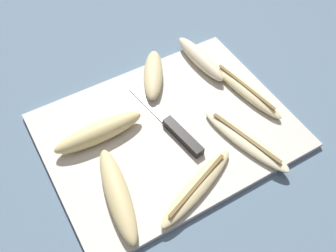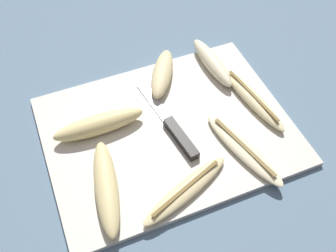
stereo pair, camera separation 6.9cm
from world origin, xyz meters
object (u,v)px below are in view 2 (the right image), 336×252
at_px(banana_ripe_center, 162,73).
at_px(banana_golden_short, 99,124).
at_px(banana_mellow_near, 186,190).
at_px(banana_spotted_left, 106,187).
at_px(banana_soft_right, 253,99).
at_px(banana_pale_long, 244,149).
at_px(banana_bright_far, 212,62).
at_px(knife, 176,131).

height_order(banana_ripe_center, banana_golden_short, banana_golden_short).
height_order(banana_mellow_near, banana_spotted_left, banana_spotted_left).
xyz_separation_m(banana_mellow_near, banana_soft_right, (0.22, 0.14, 0.00)).
bearing_deg(banana_spotted_left, banana_soft_right, 14.02).
height_order(banana_golden_short, banana_pale_long, banana_golden_short).
bearing_deg(banana_mellow_near, banana_bright_far, 55.92).
distance_m(knife, banana_mellow_near, 0.13).
height_order(banana_golden_short, banana_soft_right, banana_golden_short).
xyz_separation_m(banana_soft_right, banana_spotted_left, (-0.35, -0.09, 0.01)).
relative_size(knife, banana_spotted_left, 1.13).
height_order(banana_ripe_center, banana_pale_long, banana_ripe_center).
distance_m(banana_mellow_near, banana_soft_right, 0.26).
height_order(knife, banana_mellow_near, banana_mellow_near).
distance_m(banana_golden_short, banana_spotted_left, 0.14).
xyz_separation_m(banana_soft_right, banana_pale_long, (-0.08, -0.10, -0.00)).
bearing_deg(banana_spotted_left, banana_ripe_center, 48.97).
distance_m(banana_golden_short, banana_bright_far, 0.30).
distance_m(banana_ripe_center, banana_soft_right, 0.21).
relative_size(knife, banana_golden_short, 1.24).
relative_size(banana_ripe_center, banana_bright_far, 0.90).
distance_m(banana_mellow_near, banana_spotted_left, 0.14).
relative_size(banana_golden_short, banana_pale_long, 0.88).
height_order(banana_mellow_near, banana_pale_long, same).
relative_size(knife, banana_pale_long, 1.09).
bearing_deg(knife, banana_bright_far, 35.50).
height_order(knife, banana_spotted_left, banana_spotted_left).
xyz_separation_m(banana_golden_short, banana_bright_far, (0.29, 0.08, -0.00)).
bearing_deg(banana_pale_long, banana_spotted_left, 176.60).
distance_m(banana_soft_right, banana_pale_long, 0.13).
bearing_deg(banana_bright_far, banana_pale_long, -100.93).
xyz_separation_m(banana_mellow_near, banana_pale_long, (0.14, 0.04, -0.00)).
relative_size(knife, banana_ripe_center, 1.52).
height_order(banana_soft_right, banana_bright_far, banana_bright_far).
distance_m(knife, banana_golden_short, 0.16).
xyz_separation_m(banana_ripe_center, banana_bright_far, (0.12, -0.01, 0.00)).
relative_size(banana_soft_right, banana_pale_long, 0.99).
bearing_deg(banana_soft_right, banana_pale_long, -127.44).
relative_size(banana_ripe_center, banana_golden_short, 0.82).
distance_m(banana_golden_short, banana_soft_right, 0.33).
distance_m(banana_ripe_center, banana_bright_far, 0.12).
bearing_deg(knife, banana_ripe_center, 69.98).
xyz_separation_m(banana_ripe_center, banana_spotted_left, (-0.20, -0.23, 0.00)).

